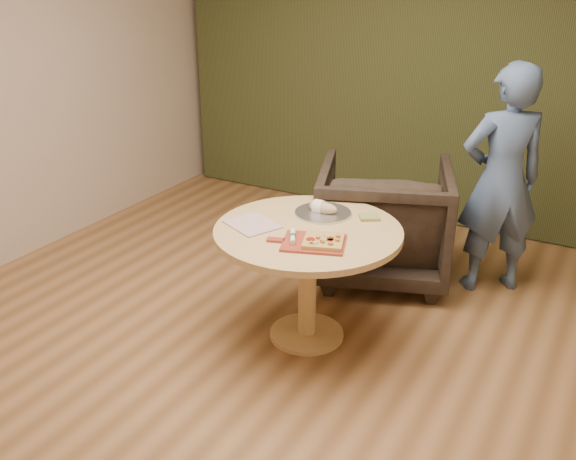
# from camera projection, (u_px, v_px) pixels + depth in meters

# --- Properties ---
(room_shell) EXTENTS (5.04, 6.04, 2.84)m
(room_shell) POSITION_uv_depth(u_px,v_px,m) (245.00, 145.00, 3.12)
(room_shell) COLOR olive
(room_shell) RESTS_ON ground
(curtain) EXTENTS (4.80, 0.14, 2.78)m
(curtain) POSITION_uv_depth(u_px,v_px,m) (430.00, 63.00, 5.44)
(curtain) COLOR #2C3217
(curtain) RESTS_ON ground
(pedestal_table) EXTENTS (1.13, 1.13, 0.75)m
(pedestal_table) POSITION_uv_depth(u_px,v_px,m) (308.00, 250.00, 3.88)
(pedestal_table) COLOR #D9B26F
(pedestal_table) RESTS_ON ground
(pizza_paddle) EXTENTS (0.47, 0.38, 0.01)m
(pizza_paddle) POSITION_uv_depth(u_px,v_px,m) (312.00, 243.00, 3.62)
(pizza_paddle) COLOR #9C3927
(pizza_paddle) RESTS_ON pedestal_table
(flatbread_pizza) EXTENTS (0.28, 0.28, 0.04)m
(flatbread_pizza) POSITION_uv_depth(u_px,v_px,m) (324.00, 241.00, 3.59)
(flatbread_pizza) COLOR tan
(flatbread_pizza) RESTS_ON pizza_paddle
(cutlery_roll) EXTENTS (0.11, 0.19, 0.03)m
(cutlery_roll) POSITION_uv_depth(u_px,v_px,m) (293.00, 236.00, 3.64)
(cutlery_roll) COLOR white
(cutlery_roll) RESTS_ON pizza_paddle
(newspaper) EXTENTS (0.38, 0.35, 0.01)m
(newspaper) POSITION_uv_depth(u_px,v_px,m) (252.00, 224.00, 3.87)
(newspaper) COLOR silver
(newspaper) RESTS_ON pedestal_table
(serving_tray) EXTENTS (0.36, 0.36, 0.02)m
(serving_tray) POSITION_uv_depth(u_px,v_px,m) (323.00, 213.00, 4.03)
(serving_tray) COLOR silver
(serving_tray) RESTS_ON pedestal_table
(bread_roll) EXTENTS (0.19, 0.09, 0.09)m
(bread_roll) POSITION_uv_depth(u_px,v_px,m) (322.00, 207.00, 4.02)
(bread_roll) COLOR tan
(bread_roll) RESTS_ON serving_tray
(green_packet) EXTENTS (0.15, 0.15, 0.02)m
(green_packet) POSITION_uv_depth(u_px,v_px,m) (369.00, 217.00, 3.96)
(green_packet) COLOR olive
(green_packet) RESTS_ON pedestal_table
(armchair) EXTENTS (1.18, 1.15, 0.96)m
(armchair) POSITION_uv_depth(u_px,v_px,m) (384.00, 216.00, 4.71)
(armchair) COLOR black
(armchair) RESTS_ON ground
(person_standing) EXTENTS (0.71, 0.67, 1.63)m
(person_standing) POSITION_uv_depth(u_px,v_px,m) (501.00, 181.00, 4.41)
(person_standing) COLOR #476188
(person_standing) RESTS_ON ground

